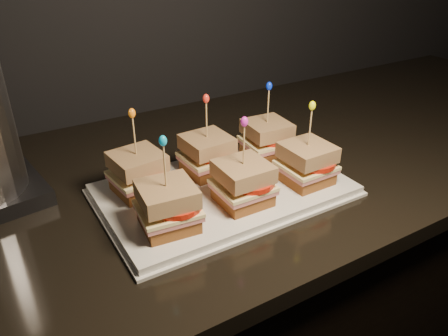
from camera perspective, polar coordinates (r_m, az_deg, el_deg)
cabinet at (r=1.22m, az=1.29°, el=-18.20°), size 2.23×0.70×0.84m
granite_slab at (r=0.95m, az=1.57°, el=0.35°), size 2.27×0.74×0.03m
platter at (r=0.81m, az=0.00°, el=-2.87°), size 0.44×0.27×0.02m
platter_rim at (r=0.81m, az=0.00°, el=-3.23°), size 0.45×0.28×0.01m
sandwich_0_bread_bot at (r=0.80m, az=-10.96°, el=-2.22°), size 0.09×0.09×0.02m
sandwich_0_ham at (r=0.79m, az=-11.06°, el=-1.26°), size 0.10×0.10×0.01m
sandwich_0_cheese at (r=0.79m, az=-11.11°, el=-0.82°), size 0.10×0.10×0.01m
sandwich_0_tomato at (r=0.78m, az=-10.18°, el=-0.31°), size 0.08×0.08×0.01m
sandwich_0_bread_top at (r=0.77m, az=-11.29°, el=0.87°), size 0.09×0.09×0.03m
sandwich_0_pick at (r=0.75m, az=-11.60°, el=3.85°), size 0.00×0.00×0.09m
sandwich_0_frill at (r=0.74m, az=-11.94°, el=7.03°), size 0.01×0.01×0.02m
sandwich_1_bread_bot at (r=0.84m, az=-2.18°, el=0.21°), size 0.09×0.09×0.02m
sandwich_1_ham at (r=0.84m, az=-2.20°, el=1.14°), size 0.09×0.09×0.01m
sandwich_1_cheese at (r=0.83m, az=-2.20°, el=1.56°), size 0.10×0.09×0.01m
sandwich_1_tomato at (r=0.83m, az=-1.29°, el=2.06°), size 0.08×0.08×0.01m
sandwich_1_bread_top at (r=0.82m, az=-2.24°, el=3.19°), size 0.09×0.09×0.03m
sandwich_1_pick at (r=0.80m, az=-2.30°, el=6.03°), size 0.00×0.00×0.09m
sandwich_1_frill at (r=0.79m, az=-2.36°, el=9.06°), size 0.01×0.01×0.02m
sandwich_2_bread_bot at (r=0.91m, az=5.49°, el=2.33°), size 0.09×0.09×0.02m
sandwich_2_ham at (r=0.90m, az=5.54°, el=3.21°), size 0.10×0.09×0.01m
sandwich_2_cheese at (r=0.90m, az=5.56°, el=3.61°), size 0.10×0.09×0.01m
sandwich_2_tomato at (r=0.90m, az=6.42°, el=4.06°), size 0.08×0.08×0.01m
sandwich_2_bread_top at (r=0.89m, az=5.64°, el=5.13°), size 0.09×0.09×0.03m
sandwich_2_pick at (r=0.87m, az=5.77°, el=7.79°), size 0.00×0.00×0.09m
sandwich_2_frill at (r=0.86m, az=5.92°, el=10.60°), size 0.01×0.01×0.02m
sandwich_3_bread_bot at (r=0.70m, az=-7.23°, el=-6.77°), size 0.09×0.09×0.02m
sandwich_3_ham at (r=0.69m, az=-7.31°, el=-5.73°), size 0.10×0.10×0.01m
sandwich_3_cheese at (r=0.68m, az=-7.35°, el=-5.24°), size 0.10×0.10×0.01m
sandwich_3_tomato at (r=0.68m, az=-6.25°, el=-4.68°), size 0.08×0.08×0.01m
sandwich_3_bread_top at (r=0.67m, az=-7.48°, el=-3.38°), size 0.09×0.09×0.03m
sandwich_3_pick at (r=0.65m, az=-7.73°, el=-0.06°), size 0.00×0.00×0.09m
sandwich_3_frill at (r=0.63m, az=-7.99°, el=3.54°), size 0.01×0.01×0.02m
sandwich_4_bread_bot at (r=0.75m, az=2.45°, el=-3.68°), size 0.08×0.08×0.02m
sandwich_4_ham at (r=0.74m, az=2.47°, el=-2.68°), size 0.09×0.09×0.01m
sandwich_4_cheese at (r=0.74m, az=2.49°, el=-2.21°), size 0.09×0.09×0.01m
sandwich_4_tomato at (r=0.74m, az=3.53°, el=-1.67°), size 0.08×0.08×0.01m
sandwich_4_bread_top at (r=0.73m, az=2.53°, el=-0.44°), size 0.08×0.08×0.03m
sandwich_4_pick at (r=0.71m, az=2.60°, el=2.70°), size 0.00×0.00×0.09m
sandwich_4_frill at (r=0.69m, az=2.69°, el=6.07°), size 0.01×0.01×0.02m
sandwich_5_bread_bot at (r=0.83m, az=10.56°, el=-0.99°), size 0.08×0.08×0.02m
sandwich_5_ham at (r=0.82m, az=10.65°, el=-0.05°), size 0.09×0.09×0.01m
sandwich_5_cheese at (r=0.82m, az=10.69°, el=0.38°), size 0.09×0.09×0.01m
sandwich_5_tomato at (r=0.82m, az=11.65°, el=0.88°), size 0.08×0.08×0.01m
sandwich_5_bread_top at (r=0.80m, az=10.86°, el=2.03°), size 0.08×0.08×0.03m
sandwich_5_pick at (r=0.79m, az=11.15°, el=4.91°), size 0.00×0.00×0.09m
sandwich_5_frill at (r=0.77m, az=11.46°, el=7.99°), size 0.01×0.01×0.02m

